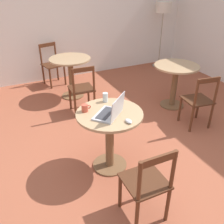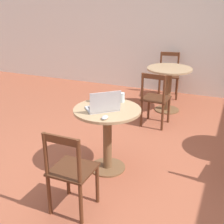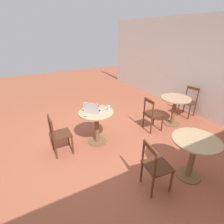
{
  "view_description": "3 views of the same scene",
  "coord_description": "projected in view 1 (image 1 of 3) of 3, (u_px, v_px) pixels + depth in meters",
  "views": [
    {
      "loc": [
        -1.2,
        -2.14,
        2.1
      ],
      "look_at": [
        -0.07,
        0.2,
        0.64
      ],
      "focal_mm": 40.0,
      "sensor_mm": 36.0,
      "label": 1
    },
    {
      "loc": [
        1.08,
        -2.89,
        1.98
      ],
      "look_at": [
        -0.21,
        0.2,
        0.65
      ],
      "focal_mm": 50.0,
      "sensor_mm": 36.0,
      "label": 2
    },
    {
      "loc": [
        2.88,
        -1.28,
        2.32
      ],
      "look_at": [
        -0.21,
        0.42,
        0.65
      ],
      "focal_mm": 28.0,
      "sensor_mm": 36.0,
      "label": 3
    }
  ],
  "objects": [
    {
      "name": "chair_far_back",
      "position": [
        52.0,
        65.0,
        5.19
      ],
      "size": [
        0.46,
        0.46,
        0.84
      ],
      "color": "#562D19",
      "rests_on": "ground_plane"
    },
    {
      "name": "laptop",
      "position": [
        111.0,
        112.0,
        2.66
      ],
      "size": [
        0.42,
        0.41,
        0.24
      ],
      "color": "#B7B7BC",
      "rests_on": "cafe_table_near"
    },
    {
      "name": "wall_back",
      "position": [
        50.0,
        15.0,
        5.04
      ],
      "size": [
        9.4,
        0.06,
        2.7
      ],
      "color": "white",
      "rests_on": "ground_plane"
    },
    {
      "name": "chair_mid_front",
      "position": [
        199.0,
        101.0,
        3.71
      ],
      "size": [
        0.43,
        0.43,
        0.84
      ],
      "color": "#562D19",
      "rests_on": "ground_plane"
    },
    {
      "name": "mug",
      "position": [
        85.0,
        108.0,
        2.75
      ],
      "size": [
        0.11,
        0.07,
        0.08
      ],
      "color": "#C64C38",
      "rests_on": "cafe_table_near"
    },
    {
      "name": "ground_plane",
      "position": [
        124.0,
        162.0,
        3.17
      ],
      "size": [
        16.0,
        16.0,
        0.0
      ],
      "primitive_type": "plane",
      "color": "#9E5138"
    },
    {
      "name": "cafe_table_mid",
      "position": [
        175.0,
        77.0,
        4.25
      ],
      "size": [
        0.75,
        0.75,
        0.75
      ],
      "color": "brown",
      "rests_on": "ground_plane"
    },
    {
      "name": "drinking_glass",
      "position": [
        105.0,
        97.0,
        2.95
      ],
      "size": [
        0.06,
        0.06,
        0.11
      ],
      "color": "silver",
      "rests_on": "cafe_table_near"
    },
    {
      "name": "floor_lamp",
      "position": [
        163.0,
        11.0,
        5.76
      ],
      "size": [
        0.36,
        0.36,
        1.52
      ],
      "color": "#9E937F",
      "rests_on": "ground_plane"
    },
    {
      "name": "cafe_table_near",
      "position": [
        110.0,
        128.0,
        2.84
      ],
      "size": [
        0.75,
        0.75,
        0.75
      ],
      "color": "brown",
      "rests_on": "ground_plane"
    },
    {
      "name": "mouse",
      "position": [
        129.0,
        121.0,
        2.56
      ],
      "size": [
        0.06,
        0.1,
        0.03
      ],
      "color": "#B7B7BC",
      "rests_on": "cafe_table_near"
    },
    {
      "name": "chair_far_front",
      "position": [
        82.0,
        90.0,
        4.08
      ],
      "size": [
        0.4,
        0.4,
        0.84
      ],
      "color": "#562D19",
      "rests_on": "ground_plane"
    },
    {
      "name": "chair_near_front",
      "position": [
        147.0,
        184.0,
        2.26
      ],
      "size": [
        0.39,
        0.39,
        0.84
      ],
      "color": "#562D19",
      "rests_on": "ground_plane"
    },
    {
      "name": "cafe_table_far",
      "position": [
        71.0,
        69.0,
        4.59
      ],
      "size": [
        0.75,
        0.75,
        0.75
      ],
      "color": "brown",
      "rests_on": "ground_plane"
    }
  ]
}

